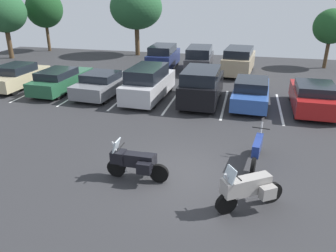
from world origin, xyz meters
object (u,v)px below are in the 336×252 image
car_champagne (18,76)px  car_green (61,80)px  car_far_charcoal (199,59)px  motorcycle_touring (135,162)px  car_grey (103,84)px  motorcycle_third (248,188)px  car_blue (251,92)px  car_far_navy (163,57)px  car_red (313,97)px  car_black (202,86)px  car_silver (148,83)px  motorcycle_second (257,149)px  car_far_tan (239,61)px

car_champagne → car_green: (3.00, -0.03, -0.05)m
car_champagne → car_far_charcoal: car_far_charcoal is taller
motorcycle_touring → car_grey: bearing=119.5°
motorcycle_third → car_green: 14.58m
motorcycle_touring → car_champagne: 13.67m
car_champagne → car_green: 3.01m
motorcycle_third → car_blue: car_blue is taller
car_far_navy → car_far_charcoal: bearing=-8.4°
car_red → car_far_navy: car_far_navy is taller
car_red → motorcycle_third: bearing=-108.7°
car_black → car_red: bearing=0.8°
car_grey → car_far_navy: size_ratio=1.02×
car_blue → motorcycle_third: bearing=-90.2°
car_champagne → car_red: bearing=-1.1°
car_black → car_champagne: bearing=178.0°
motorcycle_touring → car_red: car_red is taller
motorcycle_third → car_black: bearing=105.9°
car_silver → motorcycle_second: bearing=-47.5°
motorcycle_touring → car_far_tan: size_ratio=0.44×
car_green → car_silver: car_silver is taller
car_far_charcoal → car_far_tan: bearing=0.0°
car_grey → motorcycle_touring: bearing=-60.5°
car_green → car_blue: car_blue is taller
car_far_tan → car_grey: bearing=-136.6°
car_black → car_blue: (2.60, 0.32, -0.27)m
motorcycle_second → car_far_tan: bearing=94.9°
motorcycle_third → car_blue: 9.36m
motorcycle_third → car_silver: car_silver is taller
car_green → car_silver: size_ratio=0.99×
car_champagne → car_blue: (14.19, -0.07, -0.03)m
car_far_tan → car_champagne: bearing=-152.5°
motorcycle_touring → motorcycle_third: motorcycle_third is taller
motorcycle_touring → car_red: bearing=51.4°
motorcycle_touring → car_silver: 8.61m
motorcycle_touring → car_silver: size_ratio=0.42×
car_black → motorcycle_third: bearing=-74.1°
motorcycle_touring → car_far_navy: bearing=100.8°
motorcycle_second → motorcycle_third: (-0.28, -2.76, 0.11)m
motorcycle_second → car_silver: 8.68m
motorcycle_third → car_green: (-11.15, 9.40, 0.02)m
car_red → car_far_navy: (-9.69, 7.64, 0.16)m
car_green → car_far_charcoal: car_far_charcoal is taller
motorcycle_second → car_blue: bearing=92.2°
car_silver → car_far_navy: size_ratio=1.10×
motorcycle_second → car_red: bearing=66.3°
car_far_charcoal → car_far_tan: car_far_tan is taller
motorcycle_touring → car_far_navy: size_ratio=0.47×
motorcycle_third → car_black: 9.39m
car_champagne → car_far_tan: car_far_tan is taller
car_champagne → car_red: size_ratio=1.01×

